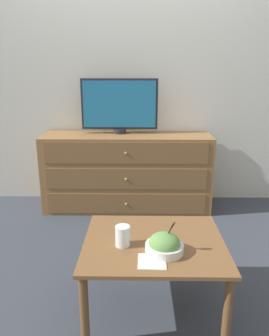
# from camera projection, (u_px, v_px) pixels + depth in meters

# --- Properties ---
(ground_plane) EXTENTS (12.00, 12.00, 0.00)m
(ground_plane) POSITION_uv_depth(u_px,v_px,m) (133.00, 197.00, 3.54)
(ground_plane) COLOR #383D47
(wall_back) EXTENTS (12.00, 0.05, 2.60)m
(wall_back) POSITION_uv_depth(u_px,v_px,m) (133.00, 72.00, 3.19)
(wall_back) COLOR silver
(wall_back) RESTS_ON ground_plane
(dresser) EXTENTS (1.59, 0.46, 0.73)m
(dresser) POSITION_uv_depth(u_px,v_px,m) (127.00, 172.00, 3.19)
(dresser) COLOR olive
(dresser) RESTS_ON ground_plane
(tv) EXTENTS (0.72, 0.12, 0.51)m
(tv) POSITION_uv_depth(u_px,v_px,m) (120.00, 105.00, 3.08)
(tv) COLOR #232328
(tv) RESTS_ON dresser
(coffee_table) EXTENTS (0.76, 0.64, 0.43)m
(coffee_table) POSITION_uv_depth(u_px,v_px,m) (154.00, 251.00, 1.80)
(coffee_table) COLOR brown
(coffee_table) RESTS_ON ground_plane
(takeout_bowl) EXTENTS (0.20, 0.20, 0.17)m
(takeout_bowl) POSITION_uv_depth(u_px,v_px,m) (164.00, 245.00, 1.66)
(takeout_bowl) COLOR silver
(takeout_bowl) RESTS_ON coffee_table
(drink_cup) EXTENTS (0.08, 0.08, 0.11)m
(drink_cup) POSITION_uv_depth(u_px,v_px,m) (123.00, 237.00, 1.72)
(drink_cup) COLOR #9E6638
(drink_cup) RESTS_ON coffee_table
(napkin) EXTENTS (0.14, 0.14, 0.00)m
(napkin) POSITION_uv_depth(u_px,v_px,m) (152.00, 262.00, 1.58)
(napkin) COLOR silver
(napkin) RESTS_ON coffee_table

